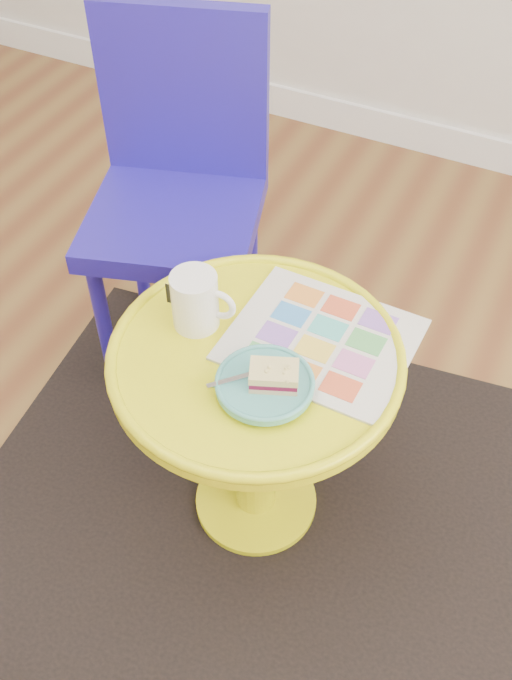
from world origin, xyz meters
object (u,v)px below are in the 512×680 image
at_px(side_table, 256,404).
at_px(mug, 196,299).
at_px(chair, 179,182).
at_px(plate, 265,384).
at_px(newspaper, 321,339).

relative_size(side_table, mug, 4.34).
height_order(side_table, mug, mug).
distance_m(side_table, chair, 0.60).
bearing_deg(plate, mug, 153.02).
xyz_separation_m(newspaper, plate, (-0.04, -0.16, 0.02)).
xyz_separation_m(chair, mug, (0.27, -0.40, 0.07)).
relative_size(chair, plate, 5.08).
distance_m(newspaper, mug, 0.25).
bearing_deg(newspaper, chair, 147.96).
distance_m(chair, newspaper, 0.61).
bearing_deg(side_table, mug, 169.52).
xyz_separation_m(side_table, chair, (-0.41, 0.42, 0.13)).
height_order(chair, newspaper, chair).
height_order(side_table, chair, chair).
xyz_separation_m(mug, plate, (0.19, -0.10, -0.04)).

